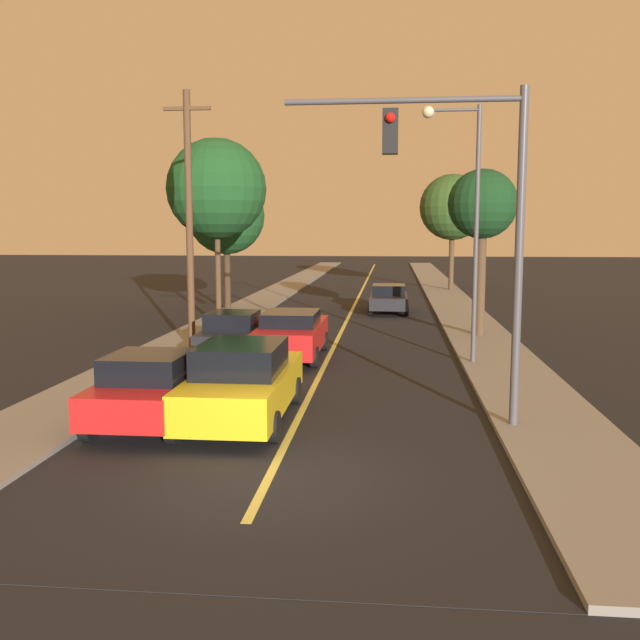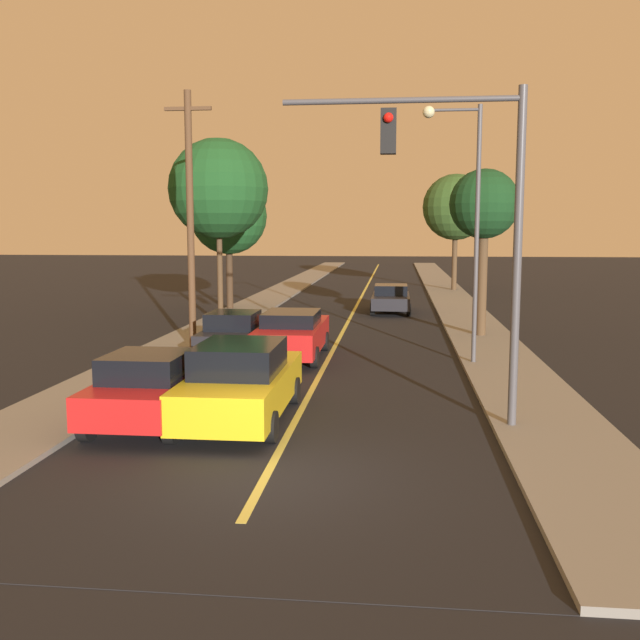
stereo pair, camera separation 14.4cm
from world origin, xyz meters
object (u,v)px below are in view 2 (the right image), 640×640
at_px(utility_pole_left, 190,217).
at_px(car_outer_lane_front, 149,388).
at_px(streetlamp_right, 465,201).
at_px(tree_right_near, 484,206).
at_px(car_far_oncoming, 391,298).
at_px(traffic_signal_mast, 466,201).
at_px(car_near_lane_second, 292,334).
at_px(tree_right_far, 456,207).
at_px(car_outer_lane_second, 234,335).
at_px(tree_left_near, 229,216).
at_px(tree_left_far, 218,189).
at_px(car_near_lane_front, 241,382).

bearing_deg(utility_pole_left, car_outer_lane_front, -79.25).
height_order(streetlamp_right, tree_right_near, streetlamp_right).
distance_m(car_outer_lane_front, utility_pole_left, 10.26).
height_order(car_far_oncoming, traffic_signal_mast, traffic_signal_mast).
xyz_separation_m(car_near_lane_second, tree_right_far, (7.21, 26.11, 4.81)).
height_order(car_near_lane_second, tree_right_far, tree_right_far).
height_order(car_near_lane_second, streetlamp_right, streetlamp_right).
relative_size(car_outer_lane_front, car_outer_lane_second, 1.01).
bearing_deg(tree_right_far, car_outer_lane_front, -104.75).
bearing_deg(tree_left_near, tree_left_far, -80.84).
distance_m(car_outer_lane_front, tree_left_near, 22.28).
bearing_deg(tree_right_far, tree_left_near, -134.29).
bearing_deg(tree_right_far, car_near_lane_second, -105.43).
distance_m(car_outer_lane_second, tree_left_far, 9.92).
height_order(car_outer_lane_front, traffic_signal_mast, traffic_signal_mast).
bearing_deg(car_near_lane_front, car_near_lane_second, 90.00).
height_order(car_outer_lane_front, car_outer_lane_second, car_outer_lane_front).
height_order(tree_right_near, tree_right_far, tree_right_far).
xyz_separation_m(car_outer_lane_front, streetlamp_right, (7.21, 7.68, 4.18)).
bearing_deg(tree_right_far, streetlamp_right, -93.95).
relative_size(car_outer_lane_front, traffic_signal_mast, 0.58).
height_order(car_near_lane_second, tree_left_far, tree_left_far).
relative_size(car_near_lane_second, tree_left_far, 0.63).
xyz_separation_m(car_outer_lane_front, tree_left_near, (-3.38, 21.66, 4.01)).
bearing_deg(tree_right_far, traffic_signal_mast, -94.17).
xyz_separation_m(car_near_lane_second, tree_left_far, (-4.34, 7.80, 5.09)).
relative_size(car_near_lane_second, utility_pole_left, 0.58).
bearing_deg(car_far_oncoming, tree_right_near, 113.43).
relative_size(car_far_oncoming, tree_left_near, 0.67).
relative_size(traffic_signal_mast, streetlamp_right, 0.89).
relative_size(tree_right_near, tree_right_far, 0.82).
relative_size(streetlamp_right, tree_left_far, 0.97).
relative_size(car_far_oncoming, tree_right_far, 0.58).
height_order(car_near_lane_front, tree_left_far, tree_left_far).
bearing_deg(car_outer_lane_front, tree_right_far, 75.25).
bearing_deg(tree_right_far, tree_right_near, -91.63).
distance_m(car_outer_lane_second, car_far_oncoming, 14.47).
distance_m(car_outer_lane_second, streetlamp_right, 8.36).
bearing_deg(car_near_lane_second, tree_right_far, 74.57).
xyz_separation_m(car_near_lane_front, traffic_signal_mast, (4.74, -0.11, 3.88)).
relative_size(car_outer_lane_front, tree_right_far, 0.51).
distance_m(car_near_lane_front, car_far_oncoming, 21.15).
bearing_deg(car_far_oncoming, car_near_lane_second, 76.96).
height_order(car_near_lane_second, car_outer_lane_front, car_outer_lane_front).
bearing_deg(car_near_lane_front, streetlamp_right, 52.69).
height_order(streetlamp_right, tree_right_far, streetlamp_right).
distance_m(tree_left_far, tree_right_near, 11.30).
xyz_separation_m(car_near_lane_front, tree_left_near, (-5.23, 21.01, 3.97)).
bearing_deg(tree_left_far, car_near_lane_front, -74.32).
relative_size(car_far_oncoming, traffic_signal_mast, 0.65).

